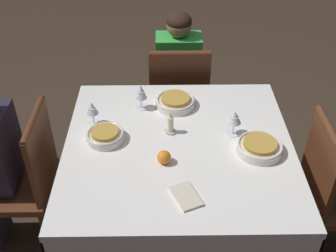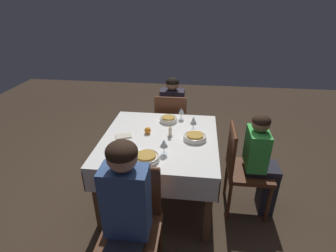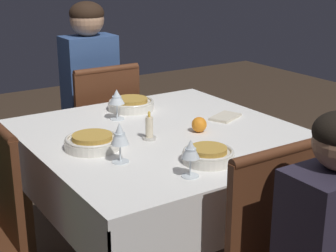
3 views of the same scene
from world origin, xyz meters
name	(u,v)px [view 3 (image 3 of 3)]	position (x,y,z in m)	size (l,w,h in m)	color
dining_table	(164,153)	(0.00, 0.00, 0.66)	(1.10, 1.13, 0.75)	white
chair_south	(100,131)	(-0.08, -0.82, 0.51)	(0.42, 0.42, 0.91)	#562D19
person_adult_denim	(87,94)	(-0.08, -0.97, 0.70)	(0.30, 0.34, 1.23)	#282833
bowl_south	(131,104)	(-0.05, -0.39, 0.78)	(0.23, 0.23, 0.06)	silver
wine_glass_south	(117,98)	(0.08, -0.28, 0.85)	(0.07, 0.07, 0.14)	white
bowl_east	(92,141)	(0.34, 0.01, 0.78)	(0.22, 0.22, 0.06)	silver
wine_glass_east	(120,135)	(0.31, 0.20, 0.85)	(0.07, 0.07, 0.15)	white
bowl_north	(208,155)	(0.04, 0.37, 0.78)	(0.19, 0.19, 0.06)	silver
wine_glass_north	(191,151)	(0.18, 0.44, 0.84)	(0.06, 0.06, 0.13)	white
candle_centerpiece	(149,130)	(0.10, 0.04, 0.79)	(0.06, 0.06, 0.12)	beige
orange_fruit	(199,125)	(-0.13, 0.07, 0.78)	(0.07, 0.07, 0.07)	orange
napkin_red_folded	(225,117)	(-0.35, -0.02, 0.76)	(0.18, 0.15, 0.01)	beige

